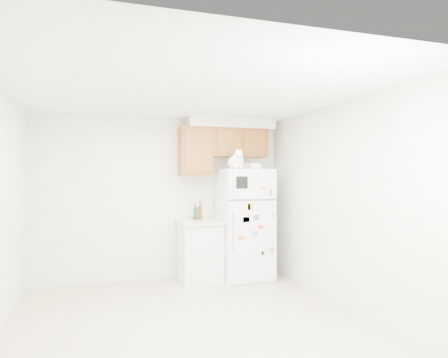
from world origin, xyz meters
name	(u,v)px	position (x,y,z in m)	size (l,w,h in m)	color
ground_plane	(190,324)	(0.00, 0.00, -0.01)	(3.80, 4.00, 0.01)	#BAAD8F
room_shell	(196,169)	(0.12, 0.24, 1.67)	(3.84, 4.04, 2.52)	white
refrigerator	(244,224)	(1.22, 1.61, 0.85)	(0.76, 0.78, 1.70)	white
base_counter	(200,251)	(0.53, 1.68, 0.46)	(0.64, 0.64, 0.92)	white
cat	(236,161)	(1.01, 1.37, 1.81)	(0.29, 0.42, 0.30)	white
storage_box_back	(250,166)	(1.38, 1.75, 1.75)	(0.18, 0.13, 0.10)	white
storage_box_front	(255,166)	(1.38, 1.55, 1.74)	(0.15, 0.11, 0.09)	white
bottle_green	(195,211)	(0.49, 1.81, 1.05)	(0.06, 0.06, 0.26)	#19381E
bottle_amber	(200,210)	(0.57, 1.82, 1.07)	(0.07, 0.07, 0.29)	#593814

